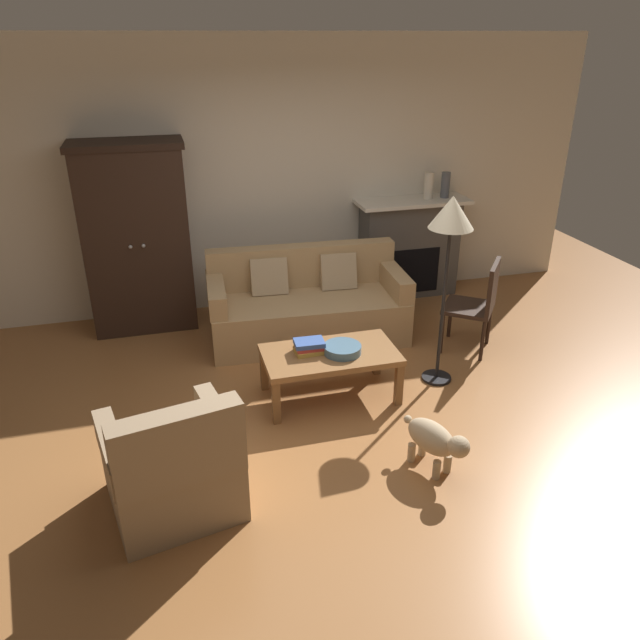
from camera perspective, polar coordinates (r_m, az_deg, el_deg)
ground_plane at (r=4.87m, az=1.44°, el=-9.48°), size 9.60×9.60×0.00m
back_wall at (r=6.63m, az=-4.86°, el=13.24°), size 7.20×0.10×2.80m
fireplace at (r=7.05m, az=8.34°, el=6.80°), size 1.26×0.48×1.12m
armoire at (r=6.32m, az=-16.79°, el=7.37°), size 1.06×0.57×1.88m
couch at (r=6.04m, az=-1.25°, el=1.29°), size 1.96×0.96×0.86m
coffee_table at (r=4.99m, az=0.96°, el=-3.58°), size 1.10×0.60×0.42m
fruit_bowl at (r=4.94m, az=2.12°, el=-2.75°), size 0.31×0.31×0.07m
book_stack at (r=4.94m, az=-0.98°, el=-2.49°), size 0.26×0.18×0.11m
mantel_vase_cream at (r=6.92m, az=10.17°, el=12.31°), size 0.10×0.10×0.29m
mantel_vase_slate at (r=7.01m, az=11.68°, el=12.31°), size 0.10×0.10×0.28m
armchair_near_left at (r=4.02m, az=-13.61°, el=-13.36°), size 0.90×0.91×0.88m
side_chair_wooden at (r=5.86m, az=14.66°, el=1.73°), size 0.62×0.62×0.90m
floor_lamp at (r=4.95m, az=12.19°, el=8.81°), size 0.36×0.36×1.64m
dog at (r=4.33m, az=10.71°, el=-10.99°), size 0.34×0.54×0.39m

